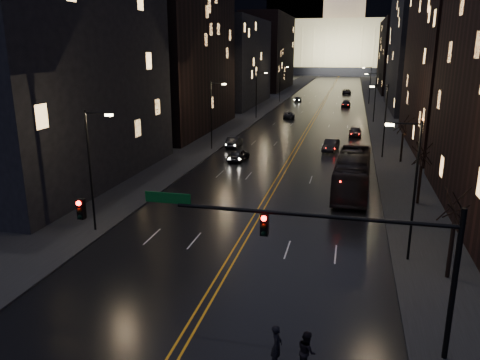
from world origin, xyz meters
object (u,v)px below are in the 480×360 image
Objects in this scene: pedestrian_a at (277,346)px; pedestrian_b at (307,351)px; oncoming_car_b at (234,142)px; bus at (352,174)px; oncoming_car_a at (238,155)px; receding_car_a at (331,145)px; traffic_signal at (319,240)px.

pedestrian_b is (1.26, 0.00, -0.04)m from pedestrian_a.
pedestrian_b is at bearing -89.99° from pedestrian_a.
bus is at bearing 130.69° from oncoming_car_b.
bus is 16.75m from oncoming_car_a.
bus is at bearing -73.77° from receding_car_a.
traffic_signal is at bearing -29.35° from pedestrian_b.
traffic_signal is 45.02m from oncoming_car_b.
bus is 2.74× the size of receding_car_a.
bus is 2.93× the size of oncoming_car_a.
bus reaches higher than oncoming_car_a.
oncoming_car_b is at bearing -6.34° from pedestrian_b.
oncoming_car_b is at bearing 16.28° from pedestrian_a.
oncoming_car_b is at bearing -170.15° from receding_car_a.
pedestrian_b is at bearing -81.06° from receding_car_a.
pedestrian_a is 1.26m from pedestrian_b.
bus is at bearing -6.29° from pedestrian_a.
oncoming_car_a is 0.98× the size of oncoming_car_b.
bus is at bearing 149.74° from oncoming_car_a.
traffic_signal is 24.92m from bus.
pedestrian_a is at bearing 65.90° from pedestrian_b.
bus is 18.56m from receding_car_a.
oncoming_car_a is (-11.92, 34.63, -4.36)m from traffic_signal.
pedestrian_a is at bearing -125.89° from traffic_signal.
traffic_signal reaches higher than oncoming_car_b.
oncoming_car_b is 2.42× the size of pedestrian_b.
oncoming_car_a is at bearing -6.33° from pedestrian_b.
traffic_signal is at bearing -35.88° from pedestrian_a.
oncoming_car_a is 13.49m from receding_car_a.
traffic_signal is 36.88m from oncoming_car_a.
pedestrian_b is at bearing 106.63° from oncoming_car_b.
bus reaches higher than pedestrian_a.
receding_car_a is (-1.32, 42.97, -4.34)m from traffic_signal.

